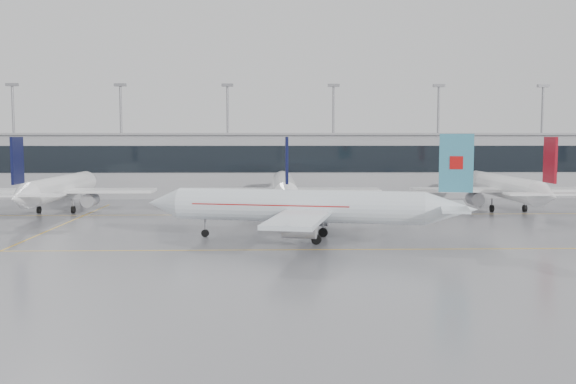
{
  "coord_description": "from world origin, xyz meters",
  "views": [
    {
      "loc": [
        -2.13,
        -65.94,
        11.82
      ],
      "look_at": [
        0.0,
        12.0,
        5.0
      ],
      "focal_mm": 40.0,
      "sensor_mm": 36.0,
      "label": 1
    }
  ],
  "objects": [
    {
      "name": "light_masts",
      "position": [
        0.0,
        68.0,
        13.34
      ],
      "size": [
        156.4,
        1.0,
        22.6
      ],
      "color": "gray",
      "rests_on": "ground"
    },
    {
      "name": "terminal_roof",
      "position": [
        0.0,
        62.0,
        12.2
      ],
      "size": [
        182.0,
        16.0,
        0.4
      ],
      "primitive_type": "cube",
      "color": "gray",
      "rests_on": "ground"
    },
    {
      "name": "terminal",
      "position": [
        0.0,
        62.0,
        6.0
      ],
      "size": [
        180.0,
        15.0,
        12.0
      ],
      "primitive_type": "cube",
      "color": "#969699",
      "rests_on": "ground"
    },
    {
      "name": "taxi_line_cross",
      "position": [
        -30.0,
        15.0,
        0.01
      ],
      "size": [
        0.25,
        60.0,
        0.01
      ],
      "primitive_type": "cube",
      "color": "gold",
      "rests_on": "ground"
    },
    {
      "name": "parked_jet_d",
      "position": [
        35.0,
        33.69,
        3.71
      ],
      "size": [
        29.64,
        36.96,
        11.72
      ],
      "rotation": [
        0.0,
        0.0,
        1.57
      ],
      "color": "white",
      "rests_on": "ground"
    },
    {
      "name": "parked_jet_b",
      "position": [
        -35.0,
        33.69,
        3.71
      ],
      "size": [
        29.64,
        36.96,
        11.72
      ],
      "rotation": [
        0.0,
        0.0,
        1.57
      ],
      "color": "white",
      "rests_on": "ground"
    },
    {
      "name": "air_canada_jet",
      "position": [
        2.24,
        6.03,
        3.85
      ],
      "size": [
        37.68,
        30.89,
        12.07
      ],
      "rotation": [
        0.0,
        0.0,
        2.92
      ],
      "color": "white",
      "rests_on": "ground"
    },
    {
      "name": "parked_jet_c",
      "position": [
        -0.0,
        33.69,
        3.71
      ],
      "size": [
        29.64,
        36.96,
        11.72
      ],
      "rotation": [
        0.0,
        0.0,
        1.57
      ],
      "color": "white",
      "rests_on": "ground"
    },
    {
      "name": "terminal_glass",
      "position": [
        0.0,
        54.45,
        7.5
      ],
      "size": [
        180.0,
        0.2,
        5.0
      ],
      "primitive_type": "cube",
      "color": "black",
      "rests_on": "ground"
    },
    {
      "name": "ground",
      "position": [
        0.0,
        0.0,
        0.0
      ],
      "size": [
        320.0,
        320.0,
        0.0
      ],
      "primitive_type": "plane",
      "color": "gray",
      "rests_on": "ground"
    },
    {
      "name": "taxi_line_north",
      "position": [
        0.0,
        30.0,
        0.01
      ],
      "size": [
        120.0,
        0.25,
        0.01
      ],
      "primitive_type": "cube",
      "color": "gold",
      "rests_on": "ground"
    },
    {
      "name": "taxi_line_main",
      "position": [
        0.0,
        0.0,
        0.01
      ],
      "size": [
        120.0,
        0.25,
        0.01
      ],
      "primitive_type": "cube",
      "color": "gold",
      "rests_on": "ground"
    }
  ]
}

